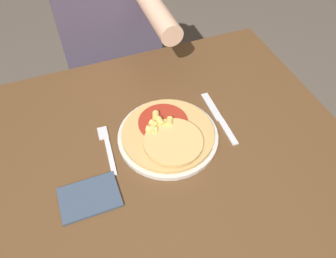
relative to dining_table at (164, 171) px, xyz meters
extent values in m
plane|color=brown|center=(0.00, 0.00, -0.64)|extent=(8.00, 8.00, 0.00)
cube|color=brown|center=(0.00, 0.00, 0.10)|extent=(1.05, 0.88, 0.03)
cylinder|color=brown|center=(-0.47, 0.38, -0.27)|extent=(0.06, 0.06, 0.72)
cylinder|color=brown|center=(0.47, 0.38, -0.27)|extent=(0.06, 0.06, 0.72)
cylinder|color=beige|center=(0.02, 0.03, 0.13)|extent=(0.29, 0.29, 0.01)
cylinder|color=tan|center=(0.02, 0.03, 0.14)|extent=(0.26, 0.26, 0.01)
cylinder|color=#9E2819|center=(0.02, 0.07, 0.15)|extent=(0.15, 0.15, 0.00)
cylinder|color=tan|center=(0.02, -0.01, 0.15)|extent=(0.16, 0.16, 0.01)
cylinder|color=#E5BC5B|center=(-0.01, 0.06, 0.16)|extent=(0.03, 0.03, 0.02)
cylinder|color=#E5BC5B|center=(-0.02, 0.05, 0.16)|extent=(0.03, 0.04, 0.02)
cylinder|color=#E5BC5B|center=(0.01, 0.06, 0.16)|extent=(0.02, 0.03, 0.02)
cylinder|color=#E5BC5B|center=(0.01, 0.09, 0.16)|extent=(0.03, 0.04, 0.02)
cylinder|color=#E5BC5B|center=(-0.02, 0.05, 0.16)|extent=(0.04, 0.03, 0.02)
cylinder|color=#E5BC5B|center=(0.04, 0.06, 0.16)|extent=(0.03, 0.03, 0.02)
cube|color=silver|center=(-0.15, 0.02, 0.12)|extent=(0.02, 0.13, 0.00)
cube|color=silver|center=(-0.15, 0.11, 0.12)|extent=(0.03, 0.05, 0.00)
cube|color=silver|center=(0.20, -0.01, 0.12)|extent=(0.02, 0.10, 0.00)
cube|color=silver|center=(0.20, 0.10, 0.12)|extent=(0.02, 0.12, 0.00)
cube|color=#38475B|center=(-0.23, -0.08, 0.12)|extent=(0.15, 0.10, 0.01)
cylinder|color=#2D2D38|center=(-0.08, 0.65, -0.38)|extent=(0.11, 0.11, 0.52)
cylinder|color=#2D2D38|center=(0.09, 0.65, -0.38)|extent=(0.11, 0.11, 0.52)
cube|color=#4C4256|center=(0.00, 0.65, 0.16)|extent=(0.38, 0.22, 0.57)
cylinder|color=tan|center=(0.12, 0.39, 0.30)|extent=(0.07, 0.30, 0.07)
camera|label=1|loc=(-0.19, -0.52, 0.86)|focal=35.00mm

